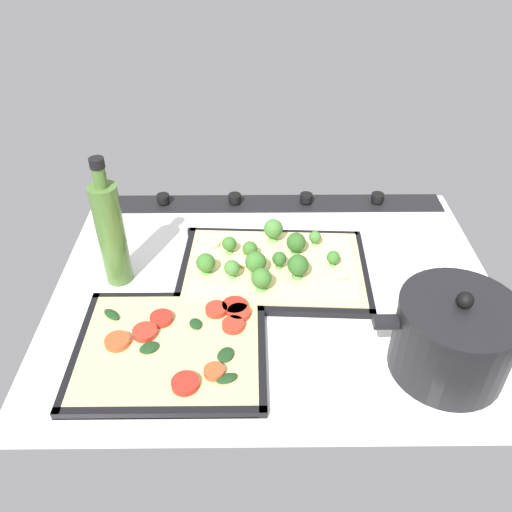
{
  "coord_description": "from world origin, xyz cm",
  "views": [
    {
      "loc": [
        4.13,
        72.98,
        62.5
      ],
      "look_at": [
        3.48,
        0.08,
        6.71
      ],
      "focal_mm": 36.79,
      "sensor_mm": 36.0,
      "label": 1
    }
  ],
  "objects_px": {
    "veggie_pizza_back": "(175,344)",
    "cooking_pot": "(453,338)",
    "oil_bottle": "(111,232)",
    "baking_tray_back": "(171,350)",
    "baking_tray_front": "(274,270)",
    "broccoli_pizza": "(271,263)"
  },
  "relations": [
    {
      "from": "veggie_pizza_back",
      "to": "cooking_pot",
      "type": "relative_size",
      "value": 1.14
    },
    {
      "from": "veggie_pizza_back",
      "to": "oil_bottle",
      "type": "distance_m",
      "value": 0.23
    },
    {
      "from": "baking_tray_back",
      "to": "veggie_pizza_back",
      "type": "xyz_separation_m",
      "value": [
        -0.01,
        -0.0,
        0.01
      ]
    },
    {
      "from": "baking_tray_back",
      "to": "baking_tray_front",
      "type": "bearing_deg",
      "value": -130.57
    },
    {
      "from": "baking_tray_front",
      "to": "veggie_pizza_back",
      "type": "distance_m",
      "value": 0.25
    },
    {
      "from": "baking_tray_front",
      "to": "baking_tray_back",
      "type": "relative_size",
      "value": 1.2
    },
    {
      "from": "cooking_pot",
      "to": "veggie_pizza_back",
      "type": "bearing_deg",
      "value": -5.34
    },
    {
      "from": "baking_tray_front",
      "to": "baking_tray_back",
      "type": "distance_m",
      "value": 0.26
    },
    {
      "from": "cooking_pot",
      "to": "oil_bottle",
      "type": "distance_m",
      "value": 0.58
    },
    {
      "from": "cooking_pot",
      "to": "oil_bottle",
      "type": "bearing_deg",
      "value": -21.78
    },
    {
      "from": "baking_tray_front",
      "to": "oil_bottle",
      "type": "relative_size",
      "value": 1.47
    },
    {
      "from": "broccoli_pizza",
      "to": "oil_bottle",
      "type": "height_order",
      "value": "oil_bottle"
    },
    {
      "from": "veggie_pizza_back",
      "to": "oil_bottle",
      "type": "xyz_separation_m",
      "value": [
        0.12,
        -0.18,
        0.09
      ]
    },
    {
      "from": "baking_tray_front",
      "to": "cooking_pot",
      "type": "height_order",
      "value": "cooking_pot"
    },
    {
      "from": "baking_tray_front",
      "to": "broccoli_pizza",
      "type": "xyz_separation_m",
      "value": [
        0.01,
        0.0,
        0.02
      ]
    },
    {
      "from": "broccoli_pizza",
      "to": "cooking_pot",
      "type": "distance_m",
      "value": 0.35
    },
    {
      "from": "broccoli_pizza",
      "to": "veggie_pizza_back",
      "type": "relative_size",
      "value": 1.22
    },
    {
      "from": "baking_tray_front",
      "to": "broccoli_pizza",
      "type": "relative_size",
      "value": 1.07
    },
    {
      "from": "baking_tray_back",
      "to": "veggie_pizza_back",
      "type": "bearing_deg",
      "value": -144.17
    },
    {
      "from": "cooking_pot",
      "to": "oil_bottle",
      "type": "height_order",
      "value": "oil_bottle"
    },
    {
      "from": "cooking_pot",
      "to": "oil_bottle",
      "type": "xyz_separation_m",
      "value": [
        0.54,
        -0.22,
        0.04
      ]
    },
    {
      "from": "baking_tray_back",
      "to": "oil_bottle",
      "type": "bearing_deg",
      "value": -57.5
    }
  ]
}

